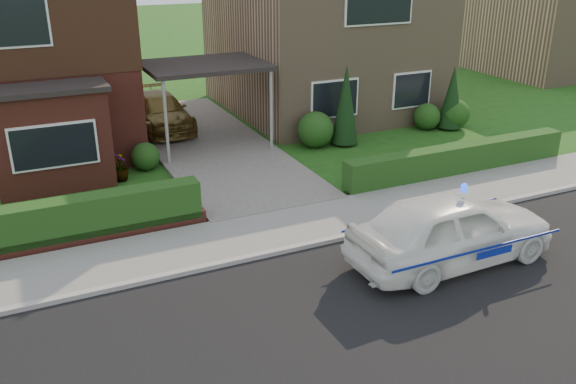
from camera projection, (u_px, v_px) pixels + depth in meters
ground at (396, 315)px, 11.20m from camera, size 120.00×120.00×0.00m
road at (396, 315)px, 11.20m from camera, size 60.00×6.00×0.02m
kerb at (319, 243)px, 13.73m from camera, size 60.00×0.16×0.12m
sidewalk at (298, 225)px, 14.61m from camera, size 60.00×2.00×0.10m
driveway at (208, 144)px, 20.39m from camera, size 3.80×12.00×0.12m
house_right at (322, 15)px, 23.78m from camera, size 7.50×8.06×7.25m
carport_link at (205, 67)px, 19.36m from camera, size 3.80×3.00×2.77m
dwarf_wall at (36, 247)px, 13.30m from camera, size 7.70×0.25×0.36m
hedge_left at (37, 251)px, 13.49m from camera, size 7.50×0.55×0.90m
hedge_right at (457, 174)px, 17.95m from camera, size 7.50×0.55×0.80m
shrub_left_mid at (91, 159)px, 17.17m from camera, size 1.32×1.32×1.32m
shrub_left_near at (145, 156)px, 18.14m from camera, size 0.84×0.84×0.84m
shrub_right_near at (315, 130)px, 20.09m from camera, size 1.20×1.20×1.20m
shrub_right_mid at (427, 117)px, 22.02m from camera, size 0.96×0.96×0.96m
shrub_right_far at (455, 114)px, 22.14m from camera, size 1.08×1.08×1.08m
conifer_a at (346, 107)px, 20.05m from camera, size 0.90×0.90×2.60m
conifer_b at (452, 99)px, 21.84m from camera, size 0.90×0.90×2.20m
neighbour_right at (546, 20)px, 31.42m from camera, size 6.50×7.00×5.20m
police_car at (451, 229)px, 12.74m from camera, size 4.19×4.59×1.72m
driveway_car at (160, 112)px, 21.70m from camera, size 1.78×4.23×1.22m
potted_plant_b at (149, 205)px, 15.02m from camera, size 0.44×0.39×0.67m
potted_plant_c at (120, 167)px, 17.29m from camera, size 0.52×0.52×0.83m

